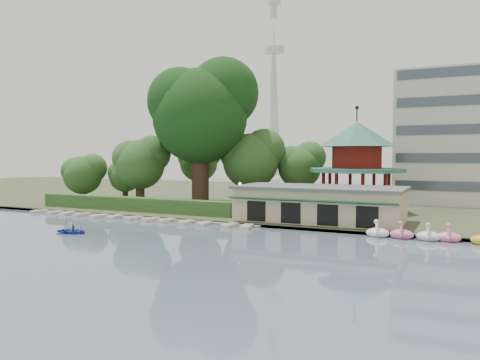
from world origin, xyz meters
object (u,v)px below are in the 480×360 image
Objects in this scene: big_tree at (202,108)px; rowboat_with_passengers at (72,229)px; dock at (135,217)px; boathouse at (319,203)px; pavilion at (356,157)px.

big_tree is 4.51× the size of rowboat_with_passengers.
rowboat_with_passengers reaches higher than dock.
dock is at bearing -167.76° from boathouse.
boathouse is 26.42m from rowboat_with_passengers.
rowboat_with_passengers is (1.57, -11.86, 0.34)m from dock.
dock is 22.62m from boathouse.
pavilion is 35.54m from rowboat_with_passengers.
big_tree is 26.81m from rowboat_with_passengers.
pavilion reaches higher than rowboat_with_passengers.
big_tree reaches higher than dock.
boathouse reaches higher than dock.
rowboat_with_passengers is at bearing -82.48° from dock.
big_tree is at bearing 85.96° from rowboat_with_passengers.
pavilion is at bearing 10.30° from big_tree.
big_tree reaches higher than pavilion.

